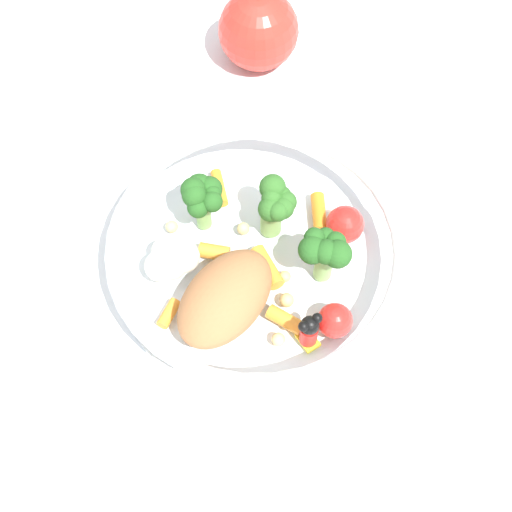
{
  "coord_description": "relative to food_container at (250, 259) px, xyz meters",
  "views": [
    {
      "loc": [
        0.31,
        0.02,
        0.54
      ],
      "look_at": [
        0.01,
        -0.01,
        0.02
      ],
      "focal_mm": 54.15,
      "sensor_mm": 36.0,
      "label": 1
    }
  ],
  "objects": [
    {
      "name": "ground_plane",
      "position": [
        -0.02,
        0.01,
        -0.03
      ],
      "size": [
        2.4,
        2.4,
        0.0
      ],
      "primitive_type": "plane",
      "color": "white"
    },
    {
      "name": "food_container",
      "position": [
        0.0,
        0.0,
        0.0
      ],
      "size": [
        0.23,
        0.23,
        0.06
      ],
      "color": "white",
      "rests_on": "ground_plane"
    },
    {
      "name": "loose_apple",
      "position": [
        -0.23,
        -0.01,
        0.01
      ],
      "size": [
        0.07,
        0.07,
        0.09
      ],
      "color": "red",
      "rests_on": "ground_plane"
    }
  ]
}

